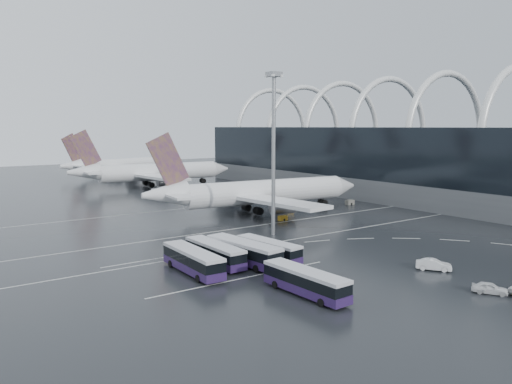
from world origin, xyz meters
TOP-DOWN VIEW (x-y plane):
  - ground at (0.00, 0.00)m, footprint 420.00×420.00m
  - terminal at (61.56, 19.84)m, footprint 42.00×160.00m
  - lane_marking_near at (0.00, -2.00)m, footprint 120.00×0.25m
  - lane_marking_mid at (0.00, 12.00)m, footprint 120.00×0.25m
  - lane_marking_far at (0.00, 40.00)m, footprint 120.00×0.25m
  - bus_bay_line_south at (-24.00, -16.00)m, footprint 28.00×0.25m
  - bus_bay_line_north at (-24.00, 0.00)m, footprint 28.00×0.25m
  - airliner_main at (6.87, 24.25)m, footprint 56.26×49.00m
  - airliner_gate_b at (8.04, 86.74)m, footprint 55.72×49.83m
  - airliner_gate_c at (10.77, 127.57)m, footprint 49.50×44.95m
  - bus_row_near_a at (-28.23, -9.91)m, footprint 3.46×13.43m
  - bus_row_near_b at (-23.47, -7.85)m, footprint 3.17×12.84m
  - bus_row_near_c at (-19.98, -10.28)m, footprint 4.68×14.24m
  - bus_row_near_d at (-15.45, -10.33)m, footprint 4.07×12.30m
  - bus_row_far_b at (-21.55, -25.92)m, footprint 3.40×12.77m
  - van_curve_b at (-2.96, -38.65)m, footprint 3.55×4.43m
  - van_curve_c at (0.16, -28.57)m, footprint 4.21×4.92m
  - floodlight_mast at (-3.90, 3.52)m, footprint 2.30×2.30m
  - gse_cart_belly_a at (15.60, 22.48)m, footprint 2.01×1.19m
  - gse_cart_belly_b at (20.48, 32.19)m, footprint 1.96×1.16m
  - gse_cart_belly_c at (6.32, 13.44)m, footprint 1.90×1.12m
  - gse_cart_belly_d at (34.37, 20.63)m, footprint 2.25×1.33m
  - gse_cart_belly_e at (16.76, 29.00)m, footprint 2.21×1.31m

SIDE VIEW (x-z plane):
  - ground at x=0.00m, z-range 0.00..0.00m
  - lane_marking_near at x=0.00m, z-range 0.00..0.01m
  - lane_marking_mid at x=0.00m, z-range 0.00..0.01m
  - lane_marking_far at x=0.00m, z-range 0.00..0.01m
  - bus_bay_line_south at x=-24.00m, z-range 0.00..0.01m
  - bus_bay_line_north at x=-24.00m, z-range 0.00..0.01m
  - gse_cart_belly_c at x=6.32m, z-range 0.00..1.04m
  - gse_cart_belly_b at x=20.48m, z-range 0.00..1.07m
  - gse_cart_belly_a at x=15.60m, z-range 0.00..1.09m
  - gse_cart_belly_e at x=16.76m, z-range 0.00..1.21m
  - gse_cart_belly_d at x=34.37m, z-range 0.00..1.23m
  - van_curve_b at x=-2.96m, z-range 0.00..1.42m
  - van_curve_c at x=0.16m, z-range 0.00..1.60m
  - bus_row_near_d at x=-15.45m, z-range 0.15..3.12m
  - bus_row_far_b at x=-21.55m, z-range 0.15..3.27m
  - bus_row_near_b at x=-23.47m, z-range 0.16..3.31m
  - bus_row_near_a at x=-28.23m, z-range 0.16..3.45m
  - bus_row_near_c at x=-19.98m, z-range 0.17..3.61m
  - airliner_gate_c at x=10.77m, z-range -4.44..13.33m
  - airliner_main at x=6.87m, z-range -4.75..14.29m
  - airliner_gate_b at x=8.04m, z-range -4.83..14.51m
  - terminal at x=61.56m, z-range -6.58..28.32m
  - floodlight_mast at x=-3.90m, z-range 3.88..33.93m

